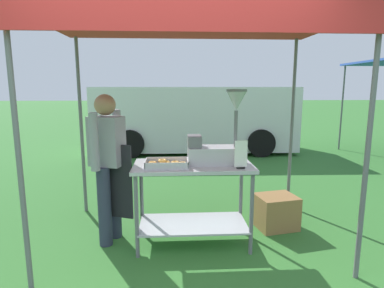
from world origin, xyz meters
name	(u,v)px	position (x,y,z in m)	size (l,w,h in m)	color
ground_plane	(173,154)	(0.00, 6.00, 0.00)	(70.00, 70.00, 0.00)	#33702D
stall_canopy	(193,28)	(0.21, 1.37, 2.26)	(3.03, 1.93, 2.36)	slate
donut_cart	(193,187)	(0.21, 1.27, 0.63)	(1.24, 0.61, 0.89)	#B7B7BC
donut_tray	(167,164)	(-0.06, 1.19, 0.91)	(0.44, 0.28, 0.07)	#B7B7BC
donut_fryer	(217,142)	(0.47, 1.29, 1.12)	(0.61, 0.28, 0.77)	#B7B7BC
menu_sign	(241,156)	(0.67, 1.07, 1.01)	(0.13, 0.05, 0.28)	black
vendor	(108,161)	(-0.68, 1.39, 0.90)	(0.46, 0.53, 1.61)	#2D3347
supply_crate	(276,212)	(1.24, 1.62, 0.20)	(0.52, 0.46, 0.40)	olive
van_white	(194,118)	(0.56, 6.60, 0.88)	(5.17, 2.20, 1.69)	white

